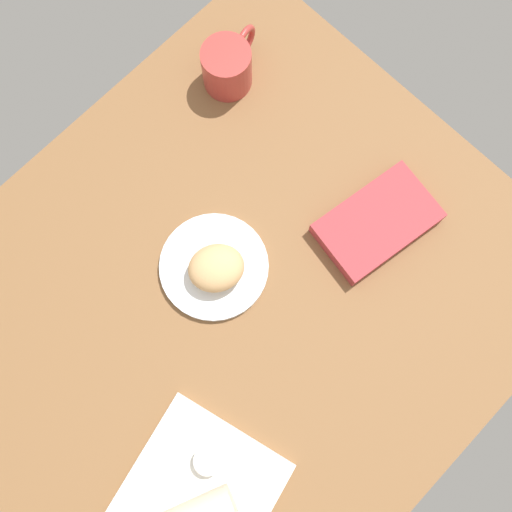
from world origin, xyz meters
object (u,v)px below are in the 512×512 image
Objects in this scene: square_plate at (200,491)px; sauce_cup at (208,460)px; scone_pastry at (216,268)px; coffee_mug at (228,66)px; book_stack at (377,223)px; round_plate at (214,267)px.

sauce_cup reaches higher than square_plate.
scone_pastry is 36.36cm from square_plate.
book_stack is at bearing 87.14° from coffee_mug.
sauce_cup is (22.87, 21.25, -1.43)cm from scone_pastry.
round_plate is at bearing -135.93° from sauce_cup.
round_plate is 1.37× the size of coffee_mug.
scone_pastry reaches higher than book_stack.
square_plate is at bearing 42.00° from round_plate.
sauce_cup is at bearing 44.07° from round_plate.
book_stack is at bearing -171.49° from sauce_cup.
round_plate is 32.25cm from sauce_cup.
round_plate is 36.95cm from coffee_mug.
coffee_mug is (-27.94, -25.26, 0.52)cm from scone_pastry.
round_plate is 29.84cm from book_stack.
coffee_mug reaches higher than scone_pastry.
scone_pastry is 37.67cm from coffee_mug.
coffee_mug is (-1.96, -39.21, 3.03)cm from book_stack.
book_stack is (-25.73, 15.08, 1.00)cm from round_plate.
scone_pastry is at bearing -28.22° from book_stack.
book_stack reaches higher than round_plate.
sauce_cup is at bearing -151.14° from square_plate.
coffee_mug is at bearing -92.86° from book_stack.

